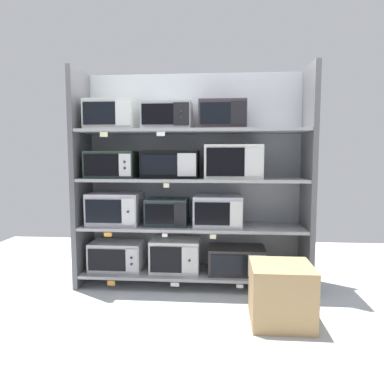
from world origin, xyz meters
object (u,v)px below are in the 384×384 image
at_px(microwave_0, 117,256).
at_px(microwave_3, 115,208).
at_px(microwave_10, 168,116).
at_px(microwave_8, 233,162).
at_px(microwave_6, 113,164).
at_px(microwave_7, 171,164).
at_px(microwave_1, 175,255).
at_px(shipping_carton, 281,294).
at_px(microwave_2, 237,260).
at_px(microwave_9, 112,115).
at_px(microwave_5, 218,211).
at_px(microwave_11, 223,115).
at_px(microwave_4, 167,212).

xyz_separation_m(microwave_0, microwave_3, (-0.01, 0.00, 0.50)).
bearing_deg(microwave_10, microwave_8, -0.02).
bearing_deg(microwave_10, microwave_6, -179.98).
bearing_deg(microwave_7, microwave_8, -0.03).
distance_m(microwave_1, shipping_carton, 1.24).
bearing_deg(microwave_2, microwave_9, 179.99).
bearing_deg(microwave_6, microwave_0, 0.37).
relative_size(microwave_5, microwave_11, 1.06).
xyz_separation_m(microwave_5, microwave_7, (-0.48, 0.00, 0.47)).
distance_m(microwave_5, microwave_11, 0.95).
height_order(microwave_4, shipping_carton, microwave_4).
distance_m(microwave_5, microwave_7, 0.67).
distance_m(microwave_1, microwave_4, 0.46).
bearing_deg(microwave_5, microwave_10, -179.99).
bearing_deg(microwave_10, microwave_1, -0.15).
xyz_separation_m(microwave_2, microwave_10, (-0.70, 0.00, 1.45)).
distance_m(microwave_6, microwave_9, 0.50).
bearing_deg(microwave_5, microwave_3, -180.00).
xyz_separation_m(microwave_3, microwave_9, (-0.01, -0.00, 0.95)).
bearing_deg(microwave_2, microwave_3, 179.99).
xyz_separation_m(microwave_2, microwave_7, (-0.68, 0.00, 0.97)).
relative_size(microwave_0, microwave_11, 1.18).
distance_m(microwave_2, microwave_4, 0.87).
bearing_deg(microwave_2, microwave_7, 179.98).
bearing_deg(microwave_6, microwave_9, 4.47).
bearing_deg(microwave_9, microwave_7, 0.01).
distance_m(microwave_4, microwave_7, 0.49).
height_order(microwave_2, shipping_carton, shipping_carton).
distance_m(microwave_0, microwave_2, 1.25).
height_order(microwave_4, microwave_7, microwave_7).
distance_m(microwave_0, shipping_carton, 1.76).
height_order(microwave_4, microwave_5, microwave_5).
bearing_deg(microwave_5, microwave_1, -179.96).
bearing_deg(microwave_3, microwave_0, -1.94).
bearing_deg(microwave_10, microwave_11, 0.01).
bearing_deg(microwave_5, microwave_2, -0.07).
distance_m(microwave_2, microwave_9, 1.94).
bearing_deg(microwave_4, microwave_7, 0.06).
bearing_deg(microwave_4, microwave_9, -180.00).
relative_size(microwave_3, microwave_8, 0.94).
bearing_deg(microwave_3, microwave_10, -0.01).
distance_m(microwave_1, microwave_9, 1.57).
relative_size(microwave_1, microwave_5, 1.04).
bearing_deg(microwave_9, microwave_0, -0.48).
bearing_deg(microwave_1, microwave_6, -179.99).
bearing_deg(microwave_5, microwave_4, -180.00).
height_order(microwave_0, microwave_11, microwave_11).
relative_size(microwave_0, microwave_2, 0.95).
xyz_separation_m(microwave_5, microwave_11, (0.04, -0.00, 0.95)).
relative_size(microwave_1, microwave_2, 0.88).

